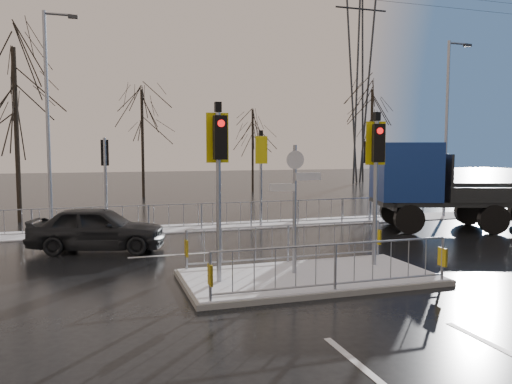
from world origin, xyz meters
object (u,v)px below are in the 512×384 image
object	(u,v)px
street_lamp_left	(49,112)
car_far_lane	(98,228)
flatbed_truck	(431,183)
street_lamp_right	(448,121)
traffic_island	(308,264)

from	to	relation	value
street_lamp_left	car_far_lane	bearing A→B (deg)	-69.55
flatbed_truck	street_lamp_left	distance (m)	14.81
street_lamp_left	flatbed_truck	bearing A→B (deg)	-15.47
street_lamp_right	street_lamp_left	size ratio (longest dim) A/B	0.98
traffic_island	street_lamp_left	distance (m)	12.17
car_far_lane	street_lamp_left	size ratio (longest dim) A/B	0.50
traffic_island	street_lamp_right	xyz separation A→B (m)	(10.58, 8.49, 4.00)
car_far_lane	street_lamp_right	world-z (taller)	street_lamp_right
car_far_lane	street_lamp_right	distance (m)	16.16
traffic_island	street_lamp_left	size ratio (longest dim) A/B	0.73
flatbed_truck	street_lamp_left	size ratio (longest dim) A/B	0.94
traffic_island	street_lamp_left	bearing A→B (deg)	124.07
traffic_island	car_far_lane	xyz separation A→B (m)	(-4.78, 5.11, 0.30)
street_lamp_left	street_lamp_right	bearing A→B (deg)	-3.37
car_far_lane	flatbed_truck	distance (m)	12.46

